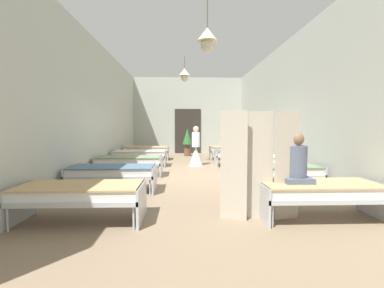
{
  "coord_description": "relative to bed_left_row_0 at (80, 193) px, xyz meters",
  "views": [
    {
      "loc": [
        -0.31,
        -7.86,
        1.46
      ],
      "look_at": [
        0.0,
        0.38,
        0.91
      ],
      "focal_mm": 24.89,
      "sensor_mm": 36.0,
      "label": 1
    }
  ],
  "objects": [
    {
      "name": "bed_right_row_3",
      "position": [
        3.73,
        5.7,
        0.0
      ],
      "size": [
        1.9,
        0.84,
        0.57
      ],
      "color": "#B7BCC1",
      "rests_on": "ground"
    },
    {
      "name": "bed_left_row_1",
      "position": [
        0.0,
        1.9,
        0.0
      ],
      "size": [
        1.9,
        0.84,
        0.57
      ],
      "color": "#B7BCC1",
      "rests_on": "ground"
    },
    {
      "name": "room_shell",
      "position": [
        1.86,
        5.11,
        1.61
      ],
      "size": [
        6.23,
        13.42,
        4.09
      ],
      "color": "#B2B7AD",
      "rests_on": "ground"
    },
    {
      "name": "bed_right_row_1",
      "position": [
        3.73,
        1.9,
        0.0
      ],
      "size": [
        1.9,
        0.84,
        0.57
      ],
      "color": "#B7BCC1",
      "rests_on": "ground"
    },
    {
      "name": "patient_seated_primary",
      "position": [
        3.38,
        0.08,
        0.43
      ],
      "size": [
        0.44,
        0.44,
        0.8
      ],
      "color": "#515B70",
      "rests_on": "bed_right_row_0"
    },
    {
      "name": "ground_plane",
      "position": [
        1.86,
        3.8,
        -0.49
      ],
      "size": [
        6.43,
        13.82,
        0.1
      ],
      "primitive_type": "cube",
      "color": "#8C755B"
    },
    {
      "name": "bed_right_row_4",
      "position": [
        3.73,
        7.6,
        0.0
      ],
      "size": [
        1.9,
        0.84,
        0.57
      ],
      "color": "#B7BCC1",
      "rests_on": "ground"
    },
    {
      "name": "bed_left_row_0",
      "position": [
        0.0,
        0.0,
        0.0
      ],
      "size": [
        1.9,
        0.84,
        0.57
      ],
      "color": "#B7BCC1",
      "rests_on": "ground"
    },
    {
      "name": "nurse_near_aisle",
      "position": [
        2.07,
        5.75,
        0.09
      ],
      "size": [
        0.52,
        0.52,
        1.49
      ],
      "rotation": [
        0.0,
        0.0,
        5.52
      ],
      "color": "white",
      "rests_on": "ground"
    },
    {
      "name": "bed_left_row_3",
      "position": [
        0.0,
        5.7,
        0.0
      ],
      "size": [
        1.9,
        0.84,
        0.57
      ],
      "color": "#B7BCC1",
      "rests_on": "ground"
    },
    {
      "name": "bed_left_row_4",
      "position": [
        0.0,
        7.6,
        0.0
      ],
      "size": [
        1.9,
        0.84,
        0.57
      ],
      "color": "#B7BCC1",
      "rests_on": "ground"
    },
    {
      "name": "bed_right_row_0",
      "position": [
        3.73,
        0.0,
        0.0
      ],
      "size": [
        1.9,
        0.84,
        0.57
      ],
      "color": "#B7BCC1",
      "rests_on": "ground"
    },
    {
      "name": "bed_left_row_2",
      "position": [
        0.0,
        3.8,
        0.0
      ],
      "size": [
        1.9,
        0.84,
        0.57
      ],
      "color": "#B7BCC1",
      "rests_on": "ground"
    },
    {
      "name": "privacy_screen",
      "position": [
        2.78,
        0.03,
        0.41
      ],
      "size": [
        1.25,
        0.19,
        1.7
      ],
      "rotation": [
        0.0,
        0.0,
        -0.09
      ],
      "color": "#BCB29E",
      "rests_on": "ground"
    },
    {
      "name": "bed_right_row_2",
      "position": [
        3.73,
        3.8,
        0.0
      ],
      "size": [
        1.9,
        0.84,
        0.57
      ],
      "color": "#B7BCC1",
      "rests_on": "ground"
    },
    {
      "name": "potted_plant",
      "position": [
        1.82,
        9.01,
        0.39
      ],
      "size": [
        0.48,
        0.48,
        1.36
      ],
      "color": "brown",
      "rests_on": "ground"
    }
  ]
}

